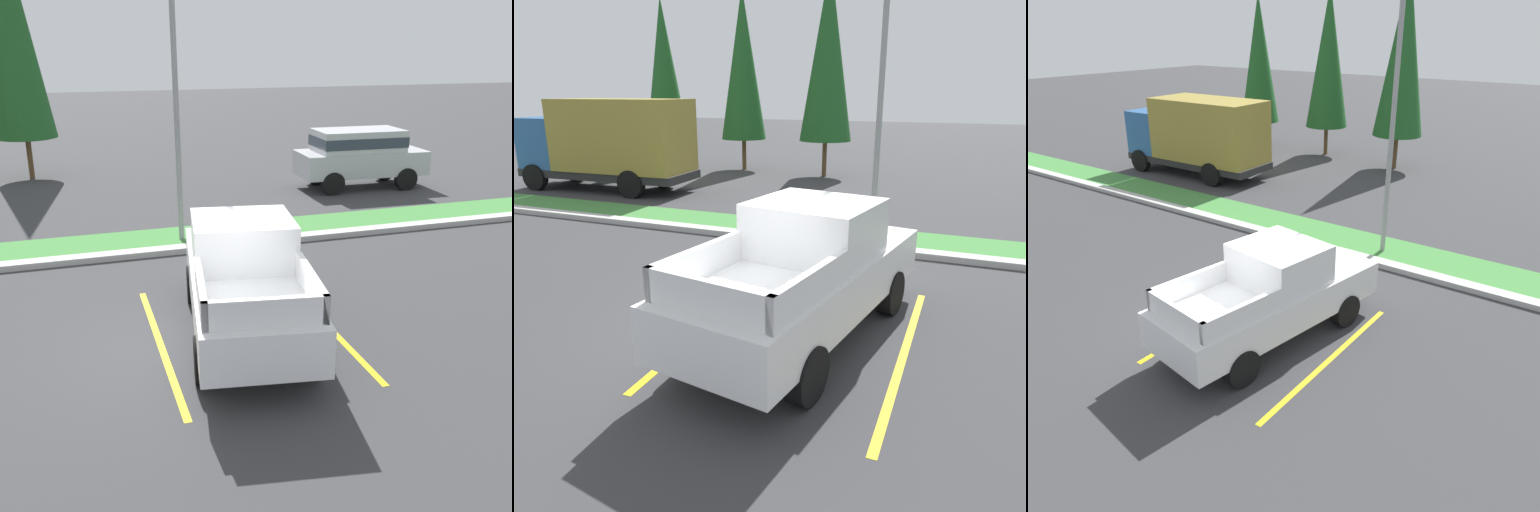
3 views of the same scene
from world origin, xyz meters
TOP-DOWN VIEW (x-y plane):
  - ground_plane at (0.00, 0.00)m, footprint 120.00×120.00m
  - parking_line_near at (-0.70, 0.19)m, footprint 0.12×4.80m
  - parking_line_far at (2.40, 0.19)m, footprint 0.12×4.80m
  - curb_strip at (0.00, 5.00)m, footprint 56.00×0.40m
  - grass_median at (0.00, 6.10)m, footprint 56.00×1.80m
  - pickup_truck_main at (0.86, 0.24)m, footprint 2.73×5.46m
  - cargo_truck_distant at (-9.98, 9.22)m, footprint 6.85×2.62m
  - street_light at (0.80, 5.75)m, footprint 0.24×1.49m
  - cypress_tree_leftmost at (-11.45, 15.55)m, footprint 2.05×2.05m
  - cypress_tree_left_inner at (-7.50, 16.08)m, footprint 2.12×2.12m
  - cypress_tree_center at (-3.26, 15.49)m, footprint 2.28×2.28m

SIDE VIEW (x-z plane):
  - ground_plane at x=0.00m, z-range 0.00..0.00m
  - parking_line_near at x=-0.70m, z-range 0.00..0.01m
  - parking_line_far at x=2.40m, z-range 0.00..0.01m
  - grass_median at x=0.00m, z-range 0.00..0.06m
  - curb_strip at x=0.00m, z-range 0.00..0.15m
  - pickup_truck_main at x=0.86m, z-range -0.01..2.09m
  - cargo_truck_distant at x=-9.98m, z-range 0.15..3.55m
  - street_light at x=0.80m, z-range 0.56..7.82m
  - cypress_tree_leftmost at x=-11.45m, z-range 0.70..8.59m
  - cypress_tree_left_inner at x=-7.50m, z-range 0.73..8.90m
  - cypress_tree_center at x=-3.26m, z-range 0.78..9.53m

